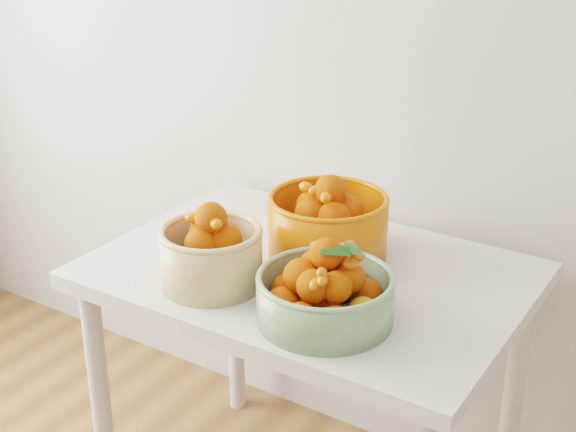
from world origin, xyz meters
name	(u,v)px	position (x,y,z in m)	size (l,w,h in m)	color
table	(309,303)	(-0.18, 1.60, 0.65)	(1.00, 0.70, 0.75)	silver
bowl_cream	(211,254)	(-0.33, 1.41, 0.83)	(0.29, 0.29, 0.20)	#D2B77B
bowl_green	(325,293)	(-0.03, 1.41, 0.81)	(0.33, 0.33, 0.18)	#769F6D
bowl_orange	(327,224)	(-0.18, 1.68, 0.83)	(0.32, 0.32, 0.21)	#E2560B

